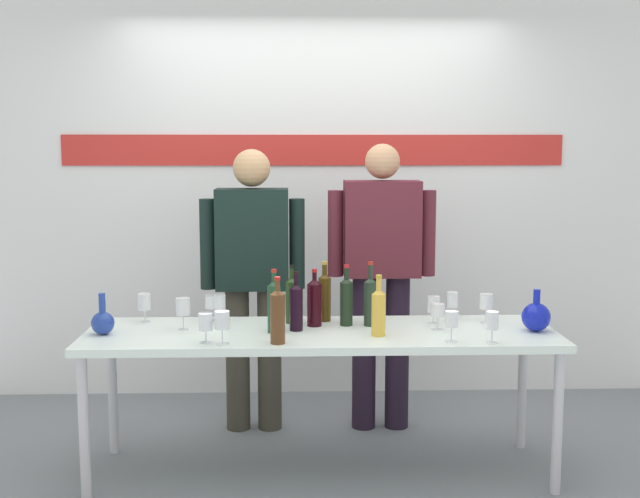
{
  "coord_description": "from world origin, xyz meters",
  "views": [
    {
      "loc": [
        -0.13,
        -3.91,
        1.66
      ],
      "look_at": [
        0.0,
        0.15,
        1.14
      ],
      "focal_mm": 44.52,
      "sensor_mm": 36.0,
      "label": 1
    }
  ],
  "objects_px": {
    "decanter_blue_right": "(536,316)",
    "wine_bottle_3": "(315,301)",
    "display_table": "(321,341)",
    "wine_glass_right_2": "(434,305)",
    "wine_bottle_1": "(346,300)",
    "wine_glass_left_2": "(211,303)",
    "presenter_right": "(381,266)",
    "wine_bottle_2": "(370,299)",
    "wine_bottle_4": "(274,305)",
    "wine_glass_left_5": "(206,322)",
    "wine_glass_left_4": "(222,321)",
    "wine_glass_left_0": "(183,307)",
    "wine_bottle_5": "(296,306)",
    "wine_bottle_8": "(292,299)",
    "wine_glass_right_1": "(492,322)",
    "wine_glass_right_5": "(437,311)",
    "wine_bottle_0": "(278,315)",
    "presenter_left": "(253,271)",
    "wine_glass_right_3": "(452,300)",
    "wine_glass_left_1": "(145,302)",
    "wine_glass_right_4": "(452,320)",
    "wine_bottle_7": "(325,295)",
    "wine_glass_left_3": "(220,304)",
    "decanter_blue_left": "(103,322)",
    "wine_bottle_6": "(379,310)"
  },
  "relations": [
    {
      "from": "display_table",
      "to": "wine_bottle_5",
      "type": "distance_m",
      "value": 0.22
    },
    {
      "from": "wine_glass_right_3",
      "to": "wine_glass_left_3",
      "type": "bearing_deg",
      "value": -176.3
    },
    {
      "from": "wine_bottle_6",
      "to": "wine_glass_left_2",
      "type": "bearing_deg",
      "value": 157.01
    },
    {
      "from": "wine_bottle_0",
      "to": "wine_glass_right_4",
      "type": "relative_size",
      "value": 2.14
    },
    {
      "from": "wine_glass_left_0",
      "to": "wine_glass_right_1",
      "type": "relative_size",
      "value": 1.08
    },
    {
      "from": "presenter_left",
      "to": "wine_glass_right_2",
      "type": "bearing_deg",
      "value": -27.65
    },
    {
      "from": "wine_glass_left_5",
      "to": "wine_glass_right_5",
      "type": "bearing_deg",
      "value": 11.77
    },
    {
      "from": "presenter_right",
      "to": "wine_bottle_8",
      "type": "height_order",
      "value": "presenter_right"
    },
    {
      "from": "decanter_blue_right",
      "to": "wine_bottle_3",
      "type": "xyz_separation_m",
      "value": [
        -1.11,
        0.16,
        0.05
      ]
    },
    {
      "from": "presenter_left",
      "to": "wine_glass_right_1",
      "type": "height_order",
      "value": "presenter_left"
    },
    {
      "from": "wine_bottle_2",
      "to": "wine_bottle_8",
      "type": "distance_m",
      "value": 0.41
    },
    {
      "from": "wine_bottle_2",
      "to": "wine_bottle_6",
      "type": "height_order",
      "value": "wine_bottle_2"
    },
    {
      "from": "wine_bottle_2",
      "to": "wine_glass_left_5",
      "type": "relative_size",
      "value": 2.33
    },
    {
      "from": "wine_glass_left_0",
      "to": "wine_bottle_5",
      "type": "bearing_deg",
      "value": -3.23
    },
    {
      "from": "wine_glass_left_3",
      "to": "wine_glass_right_5",
      "type": "relative_size",
      "value": 1.18
    },
    {
      "from": "display_table",
      "to": "wine_glass_right_3",
      "type": "bearing_deg",
      "value": 18.35
    },
    {
      "from": "display_table",
      "to": "wine_glass_right_2",
      "type": "bearing_deg",
      "value": 13.36
    },
    {
      "from": "presenter_right",
      "to": "wine_glass_right_3",
      "type": "height_order",
      "value": "presenter_right"
    },
    {
      "from": "wine_glass_right_1",
      "to": "decanter_blue_right",
      "type": "bearing_deg",
      "value": 39.93
    },
    {
      "from": "wine_bottle_4",
      "to": "wine_glass_left_0",
      "type": "distance_m",
      "value": 0.47
    },
    {
      "from": "wine_glass_right_1",
      "to": "wine_glass_left_5",
      "type": "bearing_deg",
      "value": 178.03
    },
    {
      "from": "wine_bottle_3",
      "to": "wine_bottle_7",
      "type": "distance_m",
      "value": 0.13
    },
    {
      "from": "display_table",
      "to": "wine_bottle_2",
      "type": "xyz_separation_m",
      "value": [
        0.26,
        0.11,
        0.19
      ]
    },
    {
      "from": "wine_bottle_0",
      "to": "display_table",
      "type": "bearing_deg",
      "value": 50.2
    },
    {
      "from": "decanter_blue_right",
      "to": "wine_bottle_4",
      "type": "distance_m",
      "value": 1.31
    },
    {
      "from": "presenter_right",
      "to": "wine_glass_left_0",
      "type": "height_order",
      "value": "presenter_right"
    },
    {
      "from": "display_table",
      "to": "presenter_left",
      "type": "height_order",
      "value": "presenter_left"
    },
    {
      "from": "wine_bottle_0",
      "to": "wine_bottle_4",
      "type": "height_order",
      "value": "wine_bottle_4"
    },
    {
      "from": "decanter_blue_left",
      "to": "wine_glass_left_3",
      "type": "xyz_separation_m",
      "value": [
        0.56,
        0.2,
        0.05
      ]
    },
    {
      "from": "decanter_blue_right",
      "to": "wine_glass_right_1",
      "type": "distance_m",
      "value": 0.37
    },
    {
      "from": "wine_glass_right_5",
      "to": "wine_bottle_0",
      "type": "bearing_deg",
      "value": -162.22
    },
    {
      "from": "presenter_right",
      "to": "wine_bottle_2",
      "type": "relative_size",
      "value": 5.02
    },
    {
      "from": "wine_glass_left_1",
      "to": "wine_glass_left_3",
      "type": "bearing_deg",
      "value": -9.81
    },
    {
      "from": "wine_bottle_1",
      "to": "wine_bottle_3",
      "type": "distance_m",
      "value": 0.17
    },
    {
      "from": "wine_bottle_0",
      "to": "wine_bottle_8",
      "type": "relative_size",
      "value": 1.03
    },
    {
      "from": "presenter_left",
      "to": "wine_bottle_1",
      "type": "xyz_separation_m",
      "value": [
        0.51,
        -0.53,
        -0.07
      ]
    },
    {
      "from": "wine_glass_left_1",
      "to": "wine_glass_left_4",
      "type": "relative_size",
      "value": 0.96
    },
    {
      "from": "wine_bottle_8",
      "to": "wine_bottle_6",
      "type": "bearing_deg",
      "value": -35.23
    },
    {
      "from": "wine_glass_right_5",
      "to": "decanter_blue_left",
      "type": "bearing_deg",
      "value": -178.32
    },
    {
      "from": "wine_glass_left_4",
      "to": "wine_glass_right_1",
      "type": "relative_size",
      "value": 1.04
    },
    {
      "from": "wine_glass_left_1",
      "to": "wine_bottle_0",
      "type": "bearing_deg",
      "value": -34.04
    },
    {
      "from": "wine_bottle_1",
      "to": "wine_glass_left_2",
      "type": "xyz_separation_m",
      "value": [
        -0.71,
        0.13,
        -0.04
      ]
    },
    {
      "from": "wine_glass_left_0",
      "to": "wine_bottle_3",
      "type": "bearing_deg",
      "value": 5.98
    },
    {
      "from": "wine_bottle_3",
      "to": "decanter_blue_right",
      "type": "bearing_deg",
      "value": -8.04
    },
    {
      "from": "wine_glass_left_4",
      "to": "wine_glass_left_5",
      "type": "height_order",
      "value": "wine_glass_left_4"
    },
    {
      "from": "wine_glass_left_1",
      "to": "wine_bottle_4",
      "type": "bearing_deg",
      "value": -20.57
    },
    {
      "from": "wine_glass_left_5",
      "to": "wine_glass_left_4",
      "type": "bearing_deg",
      "value": -19.61
    },
    {
      "from": "wine_glass_left_0",
      "to": "wine_glass_left_2",
      "type": "height_order",
      "value": "wine_glass_left_0"
    },
    {
      "from": "wine_glass_left_1",
      "to": "wine_bottle_5",
      "type": "bearing_deg",
      "value": -15.23
    },
    {
      "from": "wine_bottle_7",
      "to": "wine_bottle_3",
      "type": "bearing_deg",
      "value": -116.51
    }
  ]
}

